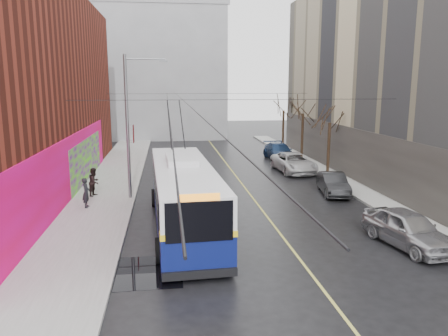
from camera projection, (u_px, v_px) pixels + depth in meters
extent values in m
plane|color=black|center=(261.00, 254.00, 18.80)|extent=(140.00, 140.00, 0.00)
cube|color=gray|center=(107.00, 192.00, 29.45)|extent=(4.00, 60.00, 0.15)
cube|color=gray|center=(347.00, 184.00, 31.62)|extent=(2.00, 60.00, 0.15)
cube|color=#BFB74C|center=(241.00, 182.00, 32.63)|extent=(0.12, 50.00, 0.01)
cube|color=#F30584|center=(69.00, 170.00, 26.89)|extent=(0.08, 28.00, 4.00)
cube|color=#76059D|center=(87.00, 160.00, 32.82)|extent=(0.06, 12.00, 3.20)
cube|color=#C8BA91|center=(443.00, 74.00, 33.10)|extent=(14.00, 36.00, 16.00)
cube|color=#4C4742|center=(350.00, 154.00, 33.33)|extent=(0.06, 36.00, 4.00)
cube|color=gray|center=(150.00, 71.00, 60.16)|extent=(20.00, 12.00, 18.00)
cylinder|color=slate|center=(128.00, 129.00, 26.89)|extent=(0.20, 0.20, 9.00)
cube|color=#4D0B0D|center=(134.00, 134.00, 26.99)|extent=(0.04, 0.60, 1.10)
cylinder|color=slate|center=(145.00, 59.00, 26.25)|extent=(2.40, 0.10, 0.10)
cube|color=slate|center=(163.00, 61.00, 26.41)|extent=(0.50, 0.22, 0.12)
cylinder|color=black|center=(167.00, 98.00, 31.76)|extent=(0.02, 60.00, 0.02)
cylinder|color=black|center=(181.00, 98.00, 31.89)|extent=(0.02, 60.00, 0.02)
cylinder|color=black|center=(239.00, 100.00, 23.44)|extent=(18.00, 0.02, 0.02)
cylinder|color=black|center=(210.00, 94.00, 39.02)|extent=(18.00, 0.02, 0.02)
cylinder|color=black|center=(329.00, 149.00, 35.14)|extent=(0.24, 0.24, 4.20)
cylinder|color=black|center=(302.00, 137.00, 41.93)|extent=(0.24, 0.24, 4.48)
cylinder|color=black|center=(283.00, 130.00, 48.76)|extent=(0.24, 0.24, 4.37)
cube|color=black|center=(149.00, 272.00, 17.05)|extent=(2.53, 3.16, 0.01)
ellipsoid|color=slate|center=(181.00, 93.00, 25.45)|extent=(0.44, 0.20, 0.12)
ellipsoid|color=slate|center=(215.00, 69.00, 28.58)|extent=(0.44, 0.20, 0.12)
ellipsoid|color=slate|center=(163.00, 99.00, 27.65)|extent=(0.44, 0.20, 0.12)
cube|color=#0A1351|center=(184.00, 209.00, 22.09)|extent=(3.41, 12.99, 1.61)
cube|color=silver|center=(183.00, 180.00, 21.81)|extent=(3.41, 12.99, 1.39)
cube|color=yellow|center=(184.00, 193.00, 21.94)|extent=(3.45, 13.03, 0.24)
cube|color=black|center=(199.00, 222.00, 15.61)|extent=(2.47, 0.16, 1.50)
cube|color=black|center=(175.00, 161.00, 28.07)|extent=(2.47, 0.16, 1.29)
cube|color=black|center=(155.00, 183.00, 21.58)|extent=(0.61, 11.78, 1.07)
cube|color=black|center=(211.00, 181.00, 22.07)|extent=(0.61, 11.78, 1.07)
cube|color=silver|center=(181.00, 159.00, 22.68)|extent=(1.66, 3.29, 0.32)
cube|color=black|center=(200.00, 274.00, 15.94)|extent=(2.79, 0.26, 0.32)
cylinder|color=black|center=(159.00, 251.00, 17.79)|extent=(0.37, 1.09, 1.07)
cylinder|color=black|center=(226.00, 246.00, 18.28)|extent=(0.37, 1.09, 1.07)
cylinder|color=black|center=(154.00, 198.00, 26.08)|extent=(0.37, 1.09, 1.07)
cylinder|color=black|center=(201.00, 196.00, 26.57)|extent=(0.37, 1.09, 1.07)
cylinder|color=black|center=(169.00, 123.00, 25.95)|extent=(0.24, 3.72, 2.64)
cylinder|color=black|center=(182.00, 123.00, 26.08)|extent=(0.24, 3.72, 2.64)
imported|color=#9B9A9F|center=(408.00, 229.00, 19.58)|extent=(2.77, 5.14, 1.66)
imported|color=#232325|center=(333.00, 184.00, 29.01)|extent=(2.14, 4.49, 1.42)
imported|color=#B9B9BB|center=(294.00, 163.00, 36.35)|extent=(2.97, 5.85, 1.59)
imported|color=navy|center=(279.00, 152.00, 42.32)|extent=(2.31, 5.51, 1.59)
imported|color=#A9A8AD|center=(169.00, 165.00, 35.76)|extent=(2.12, 4.18, 1.37)
imported|color=black|center=(86.00, 193.00, 25.31)|extent=(0.44, 0.65, 1.75)
imported|color=black|center=(94.00, 182.00, 27.96)|extent=(0.94, 1.06, 1.82)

